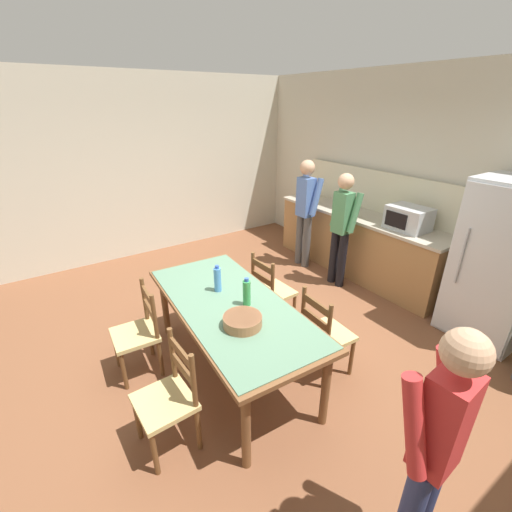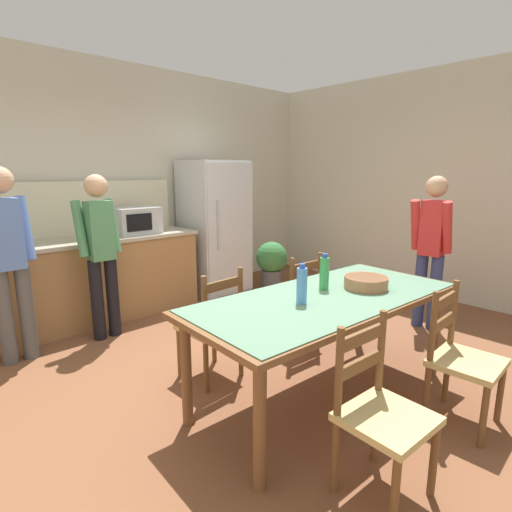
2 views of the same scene
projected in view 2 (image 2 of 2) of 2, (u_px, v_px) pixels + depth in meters
The scene contains 19 objects.
ground_plane at pixel (257, 381), 3.18m from camera, with size 8.32×8.32×0.00m, color brown.
wall_back at pixel (104, 187), 4.77m from camera, with size 6.52×0.12×2.90m, color beige.
wall_right at pixel (443, 186), 5.06m from camera, with size 0.12×5.20×2.90m, color beige.
kitchen_counter at pixel (70, 284), 4.24m from camera, with size 2.86×0.66×0.93m.
counter_splashback at pixel (53, 210), 4.30m from camera, with size 2.82×0.03×0.60m, color beige.
refrigerator at pixel (215, 228), 5.41m from camera, with size 0.77×0.73×1.78m.
microwave at pixel (136, 220), 4.62m from camera, with size 0.50×0.39×0.30m.
dining_table at pixel (326, 306), 2.82m from camera, with size 2.12×1.04×0.78m.
bottle_near_centre at pixel (302, 285), 2.61m from camera, with size 0.07×0.07×0.27m.
bottle_off_centre at pixel (324, 273), 2.93m from camera, with size 0.07×0.07×0.27m.
serving_bowl at pixel (366, 282), 2.97m from camera, with size 0.32×0.32×0.09m.
chair_side_far_right at pixel (295, 302), 3.73m from camera, with size 0.44×0.42×0.91m.
chair_side_near_right at pixel (461, 359), 2.60m from camera, with size 0.43×0.42×0.91m.
chair_side_near_left at pixel (381, 413), 2.01m from camera, with size 0.44×0.42×0.91m.
chair_side_far_left at pixel (213, 326), 3.15m from camera, with size 0.44×0.42×0.91m.
person_at_sink at pixel (8, 256), 3.35m from camera, with size 0.42×0.29×1.68m.
person_at_counter at pixel (101, 249), 3.86m from camera, with size 0.40×0.28×1.61m.
person_by_table at pixel (431, 245), 4.10m from camera, with size 0.29×0.41×1.60m.
potted_plant at pixel (272, 261), 5.66m from camera, with size 0.44×0.44×0.67m.
Camera 2 is at (-2.00, -2.10, 1.64)m, focal length 28.00 mm.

